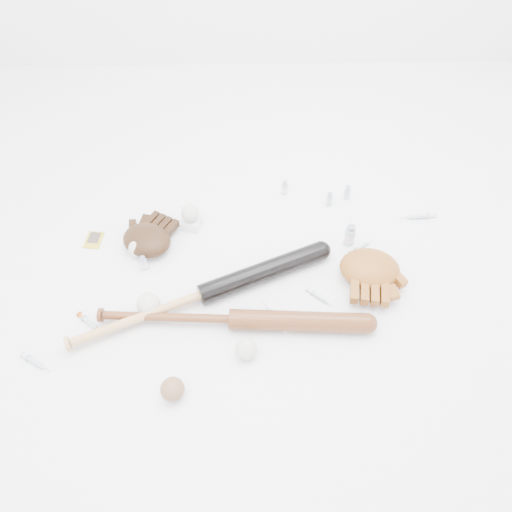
{
  "coord_description": "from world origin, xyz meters",
  "views": [
    {
      "loc": [
        0.01,
        -1.11,
        1.48
      ],
      "look_at": [
        0.03,
        0.06,
        0.06
      ],
      "focal_mm": 35.0,
      "sensor_mm": 36.0,
      "label": 1
    }
  ],
  "objects_px": {
    "bat_wood": "(232,319)",
    "pedestal": "(191,222)",
    "glove_dark": "(147,240)",
    "bat_dark": "(203,294)"
  },
  "relations": [
    {
      "from": "bat_dark",
      "to": "pedestal",
      "type": "relative_size",
      "value": 13.83
    },
    {
      "from": "bat_wood",
      "to": "pedestal",
      "type": "xyz_separation_m",
      "value": [
        -0.17,
        0.47,
        -0.02
      ]
    },
    {
      "from": "bat_dark",
      "to": "pedestal",
      "type": "distance_m",
      "value": 0.37
    },
    {
      "from": "bat_wood",
      "to": "glove_dark",
      "type": "height_order",
      "value": "glove_dark"
    },
    {
      "from": "bat_dark",
      "to": "pedestal",
      "type": "bearing_deg",
      "value": 76.42
    },
    {
      "from": "bat_dark",
      "to": "glove_dark",
      "type": "relative_size",
      "value": 4.41
    },
    {
      "from": "bat_wood",
      "to": "pedestal",
      "type": "bearing_deg",
      "value": 113.22
    },
    {
      "from": "bat_wood",
      "to": "glove_dark",
      "type": "xyz_separation_m",
      "value": [
        -0.33,
        0.36,
        0.01
      ]
    },
    {
      "from": "glove_dark",
      "to": "bat_wood",
      "type": "bearing_deg",
      "value": -17.21
    },
    {
      "from": "bat_wood",
      "to": "glove_dark",
      "type": "bearing_deg",
      "value": 135.99
    }
  ]
}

